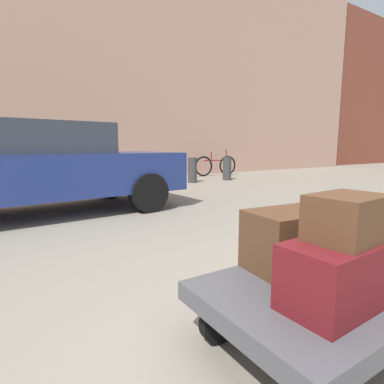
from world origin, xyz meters
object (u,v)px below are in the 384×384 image
bollard_kerb_mid (192,170)px  bollard_kerb_far (227,168)px  duffel_bag_brown_front_right (295,239)px  parked_car (36,166)px  duffel_bag_brown_topmost_pile (347,218)px  bicycle_leaning (216,165)px  bollard_kerb_near (151,172)px  duffel_bag_maroon_rear_right (343,272)px  luggage_cart (313,300)px

bollard_kerb_mid → bollard_kerb_far: same height
duffel_bag_brown_front_right → bollard_kerb_far: bearing=59.5°
parked_car → bollard_kerb_far: (5.64, 2.36, -0.39)m
duffel_bag_brown_front_right → duffel_bag_brown_topmost_pile: (-0.16, -0.41, 0.23)m
duffel_bag_brown_front_right → parked_car: size_ratio=0.13×
duffel_bag_brown_front_right → bicycle_leaning: 9.43m
parked_car → bicycle_leaning: parked_car is taller
bollard_kerb_near → bollard_kerb_far: size_ratio=1.00×
duffel_bag_brown_topmost_pile → duffel_bag_maroon_rear_right: bearing=-4.1°
parked_car → duffel_bag_maroon_rear_right: bearing=-79.6°
parked_car → bollard_kerb_near: size_ratio=5.99×
duffel_bag_maroon_rear_right → duffel_bag_brown_front_right: size_ratio=1.09×
luggage_cart → bollard_kerb_mid: bearing=62.6°
parked_car → bollard_kerb_mid: size_ratio=5.99×
duffel_bag_brown_front_right → luggage_cart: bearing=-112.6°
luggage_cart → bollard_kerb_mid: bollard_kerb_mid is taller
luggage_cart → duffel_bag_brown_topmost_pile: size_ratio=3.24×
duffel_bag_brown_topmost_pile → bicycle_leaning: (5.39, 8.25, -0.38)m
duffel_bag_brown_topmost_pile → bollard_kerb_mid: duffel_bag_brown_topmost_pile is taller
luggage_cart → bollard_kerb_far: 8.23m
duffel_bag_brown_front_right → duffel_bag_brown_topmost_pile: 0.50m
duffel_bag_brown_topmost_pile → bollard_kerb_far: duffel_bag_brown_topmost_pile is taller
luggage_cart → bicycle_leaning: size_ratio=0.65×
luggage_cart → duffel_bag_brown_topmost_pile: duffel_bag_brown_topmost_pile is taller
parked_car → bollard_kerb_far: bearing=22.7°
duffel_bag_maroon_rear_right → bicycle_leaning: 9.85m
bicycle_leaning → bollard_kerb_mid: bicycle_leaning is taller
luggage_cart → bollard_kerb_mid: size_ratio=1.54×
bollard_kerb_mid → bicycle_leaning: bearing=36.2°
bicycle_leaning → bollard_kerb_far: bicycle_leaning is taller
duffel_bag_maroon_rear_right → parked_car: 4.60m
bollard_kerb_far → duffel_bag_brown_topmost_pile: bearing=-125.0°
duffel_bag_brown_topmost_pile → bollard_kerb_near: size_ratio=0.48×
bicycle_leaning → bollard_kerb_mid: size_ratio=2.38×
luggage_cart → duffel_bag_maroon_rear_right: bearing=-101.1°
bollard_kerb_far → bollard_kerb_near: bearing=180.0°
luggage_cart → duffel_bag_maroon_rear_right: 0.28m
duffel_bag_brown_front_right → bollard_kerb_far: size_ratio=0.78×
duffel_bag_maroon_rear_right → bollard_kerb_far: 8.39m
duffel_bag_brown_front_right → bicycle_leaning: bicycle_leaning is taller
bicycle_leaning → bollard_kerb_near: bicycle_leaning is taller
bollard_kerb_near → duffel_bag_maroon_rear_right: bearing=-107.6°
duffel_bag_brown_topmost_pile → bollard_kerb_far: (4.80, 6.87, -0.38)m
bollard_kerb_mid → parked_car: bearing=-151.5°
duffel_bag_maroon_rear_right → bollard_kerb_near: bollard_kerb_near is taller
parked_car → bicycle_leaning: (6.22, 3.74, -0.39)m
parked_car → bicycle_leaning: size_ratio=2.51×
duffel_bag_maroon_rear_right → bollard_kerb_mid: size_ratio=0.85×
bollard_kerb_mid → bollard_kerb_near: bearing=180.0°
bollard_kerb_near → bollard_kerb_mid: 1.33m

